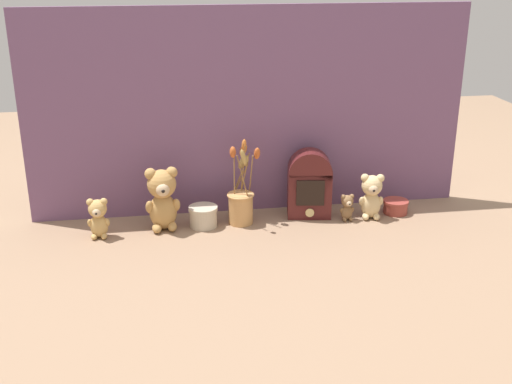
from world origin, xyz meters
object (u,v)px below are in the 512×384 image
(flower_vase, at_px, (241,200))
(teddy_bear_large, at_px, (162,198))
(teddy_bear_tiny, at_px, (347,207))
(teddy_bear_medium, at_px, (371,195))
(decorative_tin_short, at_px, (396,207))
(decorative_tin_tall, at_px, (203,216))
(teddy_bear_small, at_px, (98,217))
(vintage_radio, at_px, (310,183))

(flower_vase, bearing_deg, teddy_bear_large, -177.07)
(teddy_bear_tiny, bearing_deg, teddy_bear_medium, 4.41)
(flower_vase, relative_size, decorative_tin_short, 3.23)
(teddy_bear_large, distance_m, decorative_tin_tall, 0.17)
(teddy_bear_small, bearing_deg, teddy_bear_medium, 1.25)
(decorative_tin_tall, relative_size, decorative_tin_short, 1.09)
(teddy_bear_large, height_order, teddy_bear_tiny, teddy_bear_large)
(teddy_bear_medium, distance_m, decorative_tin_short, 0.13)
(flower_vase, relative_size, vintage_radio, 1.22)
(teddy_bear_tiny, height_order, decorative_tin_short, teddy_bear_tiny)
(teddy_bear_small, xyz_separation_m, teddy_bear_tiny, (0.91, 0.01, -0.02))
(vintage_radio, height_order, decorative_tin_tall, vintage_radio)
(teddy_bear_small, bearing_deg, decorative_tin_tall, 6.21)
(decorative_tin_short, bearing_deg, flower_vase, 179.99)
(teddy_bear_large, xyz_separation_m, flower_vase, (0.29, 0.01, -0.03))
(teddy_bear_large, xyz_separation_m, teddy_bear_tiny, (0.69, -0.02, -0.07))
(teddy_bear_large, relative_size, teddy_bear_small, 1.60)
(teddy_bear_small, relative_size, vintage_radio, 0.57)
(teddy_bear_large, relative_size, vintage_radio, 0.91)
(teddy_bear_large, xyz_separation_m, decorative_tin_tall, (0.15, 0.00, -0.08))
(teddy_bear_small, height_order, decorative_tin_short, teddy_bear_small)
(teddy_bear_medium, bearing_deg, decorative_tin_tall, 178.33)
(teddy_bear_large, xyz_separation_m, teddy_bear_medium, (0.78, -0.02, -0.03))
(teddy_bear_medium, height_order, flower_vase, flower_vase)
(teddy_bear_large, xyz_separation_m, teddy_bear_small, (-0.23, -0.04, -0.05))
(teddy_bear_large, bearing_deg, teddy_bear_small, -170.61)
(vintage_radio, xyz_separation_m, decorative_tin_tall, (-0.41, -0.04, -0.09))
(teddy_bear_small, bearing_deg, flower_vase, 5.80)
(flower_vase, xyz_separation_m, decorative_tin_tall, (-0.14, -0.01, -0.05))
(teddy_bear_large, relative_size, decorative_tin_tall, 2.21)
(teddy_bear_small, bearing_deg, teddy_bear_tiny, 0.92)
(teddy_bear_medium, bearing_deg, vintage_radio, 165.72)
(flower_vase, bearing_deg, decorative_tin_short, -0.01)
(decorative_tin_tall, xyz_separation_m, decorative_tin_short, (0.75, 0.01, -0.01))
(teddy_bear_large, relative_size, flower_vase, 0.74)
(teddy_bear_medium, bearing_deg, teddy_bear_tiny, -175.59)
(teddy_bear_large, bearing_deg, flower_vase, 2.93)
(teddy_bear_small, bearing_deg, vintage_radio, 5.84)
(teddy_bear_large, height_order, vintage_radio, vintage_radio)
(teddy_bear_medium, xyz_separation_m, teddy_bear_tiny, (-0.10, -0.01, -0.04))
(flower_vase, height_order, vintage_radio, flower_vase)
(teddy_bear_medium, height_order, teddy_bear_small, teddy_bear_medium)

